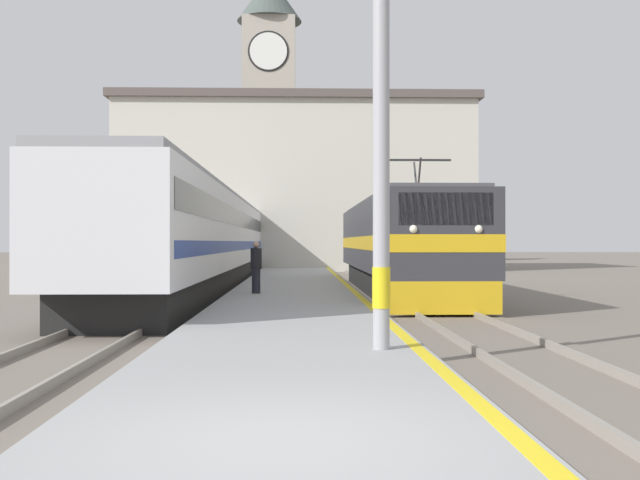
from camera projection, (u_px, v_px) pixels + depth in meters
ground_plane at (296, 281)px, 35.91m from camera, size 200.00×200.00×0.00m
platform at (295, 283)px, 30.92m from camera, size 4.10×140.00×0.29m
rail_track_near at (385, 286)px, 31.02m from camera, size 2.84×140.00×0.16m
rail_track_far at (206, 286)px, 30.81m from camera, size 2.83×140.00×0.16m
locomotive_train at (398, 245)px, 26.91m from camera, size 2.92×17.74×4.36m
passenger_train at (223, 238)px, 37.61m from camera, size 2.92×48.00×3.80m
catenary_mast at (388, 52)px, 10.94m from camera, size 2.67×0.27×8.68m
person_on_platform at (256, 266)px, 22.78m from camera, size 0.34×0.34×1.59m
clock_tower at (269, 109)px, 63.19m from camera, size 5.45×5.45×24.42m
station_building at (295, 186)px, 50.60m from camera, size 23.30×9.99×11.25m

